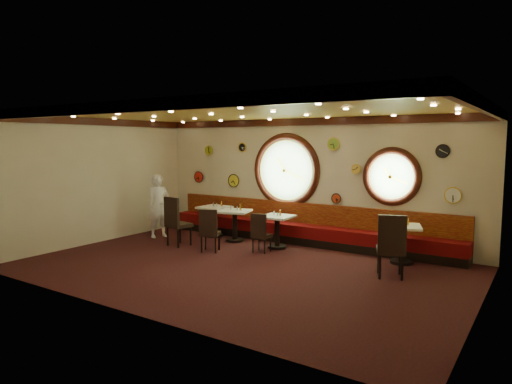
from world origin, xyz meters
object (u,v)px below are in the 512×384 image
at_px(condiment_c_salt, 274,213).
at_px(table_b, 235,222).
at_px(table_a, 215,218).
at_px(condiment_c_bottle, 280,213).
at_px(chair_a, 175,218).
at_px(waiter, 159,206).
at_px(condiment_d_pepper, 406,224).
at_px(table_d, 402,239).
at_px(condiment_b_bottle, 240,207).
at_px(condiment_a_bottle, 222,204).
at_px(condiment_c_pepper, 277,214).
at_px(chair_b, 209,228).
at_px(condiment_b_pepper, 237,208).
at_px(table_c, 277,228).
at_px(condiment_b_salt, 231,208).
at_px(chair_d, 391,242).
at_px(chair_c, 260,230).
at_px(condiment_d_bottle, 408,222).
at_px(condiment_d_salt, 400,222).
at_px(condiment_a_pepper, 217,205).
at_px(condiment_a_salt, 214,204).

bearing_deg(condiment_c_salt, table_b, -177.88).
relative_size(table_a, condiment_c_bottle, 5.82).
bearing_deg(chair_a, condiment_c_bottle, 35.49).
bearing_deg(waiter, condiment_d_pepper, -61.68).
xyz_separation_m(table_d, condiment_b_bottle, (-4.13, -0.14, 0.39)).
bearing_deg(condiment_a_bottle, condiment_c_pepper, -12.39).
relative_size(table_a, chair_b, 1.31).
bearing_deg(chair_b, table_d, -4.04).
bearing_deg(waiter, table_b, -50.69).
relative_size(table_a, condiment_c_salt, 8.87).
height_order(condiment_b_pepper, waiter, waiter).
relative_size(table_b, condiment_c_bottle, 6.45).
bearing_deg(condiment_b_bottle, chair_b, -88.20).
distance_m(table_c, waiter, 3.45).
height_order(chair_b, condiment_b_salt, chair_b).
relative_size(condiment_c_bottle, waiter, 0.08).
distance_m(chair_d, condiment_b_salt, 4.66).
relative_size(chair_b, condiment_b_pepper, 5.66).
distance_m(chair_c, chair_d, 3.21).
height_order(table_a, chair_a, chair_a).
height_order(condiment_b_pepper, condiment_b_bottle, condiment_b_bottle).
bearing_deg(condiment_b_bottle, table_b, -163.10).
bearing_deg(table_b, chair_a, -126.32).
xyz_separation_m(table_b, condiment_d_bottle, (4.37, 0.26, 0.38)).
xyz_separation_m(chair_c, condiment_c_pepper, (0.13, 0.58, 0.32)).
xyz_separation_m(chair_c, condiment_d_bottle, (3.14, 0.94, 0.37)).
bearing_deg(chair_d, condiment_d_salt, 77.71).
height_order(condiment_a_pepper, condiment_c_bottle, condiment_c_bottle).
xyz_separation_m(chair_d, condiment_d_salt, (-0.20, 1.25, 0.18)).
relative_size(table_b, condiment_d_salt, 8.47).
bearing_deg(waiter, condiment_b_salt, -49.48).
relative_size(chair_c, condiment_c_pepper, 6.44).
relative_size(condiment_b_salt, condiment_c_pepper, 0.95).
bearing_deg(condiment_b_pepper, table_d, 2.46).
relative_size(table_b, condiment_b_pepper, 8.23).
distance_m(condiment_c_bottle, condiment_d_bottle, 3.00).
xyz_separation_m(condiment_b_pepper, condiment_d_pepper, (4.28, 0.14, -0.01)).
distance_m(chair_b, condiment_c_salt, 1.68).
bearing_deg(table_d, condiment_a_bottle, 178.17).
distance_m(condiment_a_salt, condiment_c_bottle, 2.28).
bearing_deg(waiter, chair_d, -72.14).
relative_size(chair_b, condiment_b_salt, 7.42).
height_order(chair_a, condiment_d_salt, chair_a).
bearing_deg(condiment_c_salt, chair_d, -18.45).
bearing_deg(table_c, condiment_d_pepper, 3.60).
bearing_deg(condiment_d_salt, chair_a, -164.04).
bearing_deg(condiment_c_bottle, condiment_c_pepper, -112.56).
relative_size(table_b, chair_c, 1.60).
relative_size(table_a, chair_c, 1.44).
xyz_separation_m(condiment_d_salt, condiment_b_pepper, (-4.13, -0.21, -0.00)).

